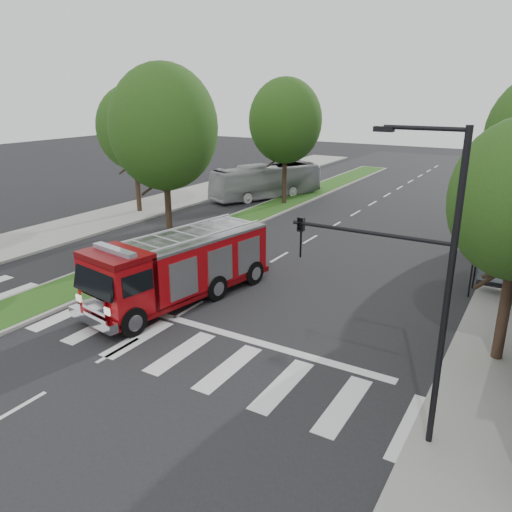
# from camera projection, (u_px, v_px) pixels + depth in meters

# --- Properties ---
(ground) EXTENTS (140.00, 140.00, 0.00)m
(ground) POSITION_uv_depth(u_px,v_px,m) (189.00, 310.00, 20.78)
(ground) COLOR black
(ground) RESTS_ON ground
(sidewalk_left) EXTENTS (5.00, 80.00, 0.15)m
(sidewalk_left) POSITION_uv_depth(u_px,v_px,m) (115.00, 216.00, 35.95)
(sidewalk_left) COLOR gray
(sidewalk_left) RESTS_ON ground
(median) EXTENTS (3.00, 50.00, 0.15)m
(median) POSITION_uv_depth(u_px,v_px,m) (272.00, 208.00, 38.36)
(median) COLOR gray
(median) RESTS_ON ground
(bus_shelter) EXTENTS (3.20, 1.60, 2.61)m
(bus_shelter) POSITION_uv_depth(u_px,v_px,m) (512.00, 254.00, 21.36)
(bus_shelter) COLOR black
(bus_shelter) RESTS_ON ground
(tree_median_near) EXTENTS (5.80, 5.80, 10.16)m
(tree_median_near) POSITION_uv_depth(u_px,v_px,m) (164.00, 128.00, 26.44)
(tree_median_near) COLOR black
(tree_median_near) RESTS_ON ground
(tree_median_far) EXTENTS (5.60, 5.60, 9.72)m
(tree_median_far) POSITION_uv_depth(u_px,v_px,m) (285.00, 121.00, 37.97)
(tree_median_far) COLOR black
(tree_median_far) RESTS_ON ground
(tree_left_mid) EXTENTS (5.20, 5.20, 9.16)m
(tree_left_mid) POSITION_uv_depth(u_px,v_px,m) (133.00, 128.00, 35.42)
(tree_left_mid) COLOR black
(tree_left_mid) RESTS_ON ground
(streetlight_right_near) EXTENTS (4.08, 0.22, 8.00)m
(streetlight_right_near) POSITION_uv_depth(u_px,v_px,m) (411.00, 269.00, 11.80)
(streetlight_right_near) COLOR black
(streetlight_right_near) RESTS_ON ground
(fire_engine) EXTENTS (4.11, 9.28, 3.11)m
(fire_engine) POSITION_uv_depth(u_px,v_px,m) (180.00, 267.00, 21.36)
(fire_engine) COLOR #620508
(fire_engine) RESTS_ON ground
(city_bus) EXTENTS (6.36, 10.24, 2.83)m
(city_bus) POSITION_uv_depth(u_px,v_px,m) (267.00, 181.00, 42.07)
(city_bus) COLOR #AEAEB2
(city_bus) RESTS_ON ground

